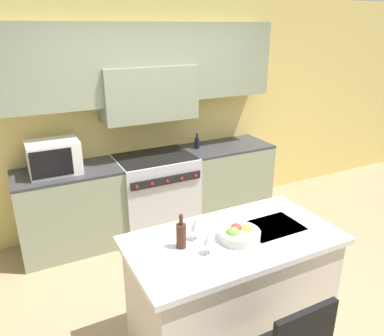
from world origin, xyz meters
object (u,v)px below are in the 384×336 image
at_px(microwave, 54,157).
at_px(wine_glass_near, 209,239).
at_px(wine_glass_far, 196,225).
at_px(range_stove, 156,193).
at_px(fruit_bowl, 239,234).
at_px(oil_bottle_on_counter, 197,143).
at_px(wine_bottle, 181,235).

distance_m(microwave, wine_glass_near, 2.14).
distance_m(wine_glass_near, wine_glass_far, 0.20).
height_order(range_stove, fruit_bowl, fruit_bowl).
height_order(range_stove, oil_bottle_on_counter, oil_bottle_on_counter).
bearing_deg(wine_glass_near, wine_glass_far, 88.73).
distance_m(microwave, wine_bottle, 1.95).
bearing_deg(oil_bottle_on_counter, wine_glass_far, -117.90).
height_order(wine_glass_far, fruit_bowl, wine_glass_far).
distance_m(range_stove, microwave, 1.27).
relative_size(wine_glass_far, fruit_bowl, 0.56).
bearing_deg(wine_glass_far, range_stove, 77.48).
relative_size(range_stove, wine_glass_far, 5.57).
distance_m(range_stove, fruit_bowl, 2.01).
height_order(microwave, oil_bottle_on_counter, microwave).
bearing_deg(fruit_bowl, range_stove, 86.26).
bearing_deg(oil_bottle_on_counter, microwave, -177.65).
relative_size(range_stove, fruit_bowl, 3.14).
bearing_deg(range_stove, wine_bottle, -106.23).
height_order(wine_glass_far, oil_bottle_on_counter, oil_bottle_on_counter).
height_order(microwave, wine_bottle, microwave).
height_order(wine_bottle, fruit_bowl, wine_bottle).
bearing_deg(microwave, fruit_bowl, -63.58).
xyz_separation_m(wine_bottle, wine_glass_near, (0.13, -0.15, 0.02)).
height_order(range_stove, wine_glass_far, wine_glass_far).
relative_size(fruit_bowl, oil_bottle_on_counter, 1.54).
xyz_separation_m(microwave, fruit_bowl, (0.97, -1.96, -0.13)).
distance_m(microwave, fruit_bowl, 2.19).
xyz_separation_m(range_stove, wine_bottle, (-0.54, -1.85, 0.55)).
height_order(wine_bottle, wine_glass_near, wine_bottle).
bearing_deg(wine_bottle, fruit_bowl, -12.69).
bearing_deg(range_stove, oil_bottle_on_counter, 8.37).
height_order(microwave, wine_glass_near, microwave).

